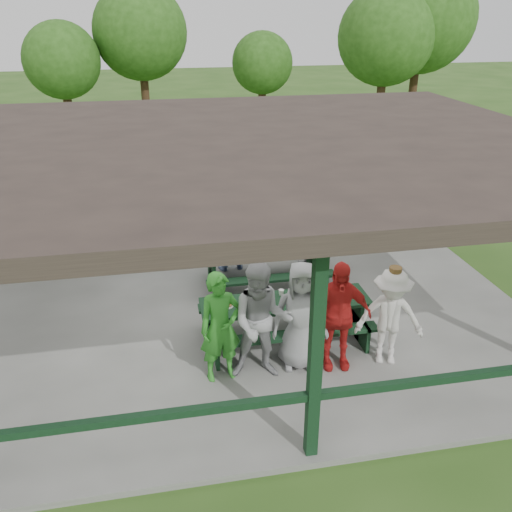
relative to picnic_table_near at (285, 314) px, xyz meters
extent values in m
plane|color=#2A4E18|center=(-0.29, 1.20, -0.58)|extent=(90.00, 90.00, 0.00)
cube|color=slate|center=(-0.29, 1.20, -0.53)|extent=(10.00, 8.00, 0.10)
cube|color=black|center=(-0.29, -2.60, 1.02)|extent=(0.15, 0.15, 3.00)
cube|color=black|center=(-5.09, 5.00, 1.02)|extent=(0.15, 0.15, 3.00)
cube|color=black|center=(-0.29, 5.00, 1.02)|extent=(0.15, 0.15, 3.00)
cube|color=black|center=(4.51, 5.00, 1.02)|extent=(0.15, 0.15, 3.00)
cube|color=black|center=(-2.69, -2.60, 0.42)|extent=(4.65, 0.10, 0.10)
cube|color=black|center=(2.11, -2.60, 0.42)|extent=(4.65, 0.10, 0.10)
cube|color=black|center=(-2.69, 5.00, 0.42)|extent=(4.65, 0.10, 0.10)
cube|color=black|center=(2.11, 5.00, 0.42)|extent=(4.65, 0.10, 0.10)
cube|color=black|center=(-0.29, -2.60, 2.42)|extent=(9.80, 0.15, 0.20)
cube|color=black|center=(-0.29, 5.00, 2.42)|extent=(9.80, 0.15, 0.20)
cube|color=#2F2622|center=(-0.29, 1.20, 2.64)|extent=(10.60, 8.60, 0.24)
cube|color=black|center=(0.00, 0.00, 0.24)|extent=(2.84, 0.75, 0.06)
cube|color=black|center=(0.00, -0.56, -0.06)|extent=(2.84, 0.28, 0.05)
cube|color=black|center=(0.00, 0.55, -0.06)|extent=(2.84, 0.28, 0.05)
cube|color=black|center=(-1.24, 0.00, -0.11)|extent=(0.06, 0.70, 0.75)
cube|color=black|center=(1.24, 0.00, -0.11)|extent=(0.06, 0.70, 0.75)
cube|color=black|center=(-1.24, 0.00, -0.26)|extent=(0.06, 1.39, 0.45)
cube|color=black|center=(1.24, 0.00, -0.26)|extent=(0.06, 1.39, 0.45)
cube|color=black|center=(0.09, 2.00, 0.24)|extent=(2.53, 0.75, 0.06)
cube|color=black|center=(0.09, 1.44, -0.06)|extent=(2.53, 0.28, 0.05)
cube|color=black|center=(0.09, 2.55, -0.06)|extent=(2.53, 0.28, 0.05)
cube|color=black|center=(-1.00, 2.00, -0.11)|extent=(0.06, 0.70, 0.75)
cube|color=black|center=(1.17, 2.00, -0.11)|extent=(0.06, 0.70, 0.75)
cube|color=black|center=(-1.00, 2.00, -0.26)|extent=(0.06, 1.39, 0.45)
cube|color=black|center=(1.17, 2.00, -0.26)|extent=(0.06, 1.39, 0.45)
cylinder|color=white|center=(-0.99, 0.00, 0.27)|extent=(0.22, 0.22, 0.01)
torus|color=#9A6336|center=(-1.03, -0.02, 0.30)|extent=(0.10, 0.10, 0.03)
torus|color=#9A6336|center=(-0.95, -0.02, 0.30)|extent=(0.10, 0.10, 0.03)
torus|color=#9A6336|center=(-0.99, 0.04, 0.30)|extent=(0.10, 0.10, 0.03)
cylinder|color=white|center=(-0.33, 0.00, 0.27)|extent=(0.22, 0.22, 0.01)
torus|color=#9A6336|center=(-0.37, -0.02, 0.30)|extent=(0.10, 0.10, 0.03)
torus|color=#9A6336|center=(-0.29, -0.02, 0.30)|extent=(0.10, 0.10, 0.03)
torus|color=#9A6336|center=(-0.33, 0.04, 0.30)|extent=(0.10, 0.10, 0.03)
cylinder|color=white|center=(0.46, 0.00, 0.27)|extent=(0.22, 0.22, 0.01)
torus|color=#9A6336|center=(0.42, -0.02, 0.30)|extent=(0.10, 0.10, 0.03)
torus|color=#9A6336|center=(0.50, -0.02, 0.30)|extent=(0.10, 0.10, 0.03)
torus|color=#9A6336|center=(0.46, 0.04, 0.30)|extent=(0.10, 0.10, 0.03)
cylinder|color=white|center=(1.13, 0.00, 0.27)|extent=(0.22, 0.22, 0.01)
torus|color=#9A6336|center=(1.09, -0.02, 0.30)|extent=(0.10, 0.10, 0.03)
torus|color=#9A6336|center=(1.17, -0.02, 0.30)|extent=(0.10, 0.10, 0.03)
torus|color=#9A6336|center=(1.13, 0.04, 0.30)|extent=(0.10, 0.10, 0.03)
cylinder|color=#381E0F|center=(0.29, -0.18, 0.32)|extent=(0.06, 0.06, 0.10)
cylinder|color=#381E0F|center=(0.74, -0.18, 0.32)|extent=(0.06, 0.06, 0.10)
cylinder|color=#381E0F|center=(0.79, -0.18, 0.32)|extent=(0.06, 0.06, 0.10)
cylinder|color=#381E0F|center=(0.94, -0.18, 0.32)|extent=(0.06, 0.06, 0.10)
cone|color=white|center=(-0.29, 0.20, 0.32)|extent=(0.09, 0.09, 0.10)
cone|color=white|center=(-0.25, 0.20, 0.32)|extent=(0.09, 0.09, 0.10)
cone|color=white|center=(-0.21, 0.20, 0.32)|extent=(0.09, 0.09, 0.10)
cone|color=white|center=(-0.03, 0.20, 0.32)|extent=(0.09, 0.09, 0.10)
cone|color=white|center=(0.30, 0.20, 0.32)|extent=(0.09, 0.09, 0.10)
imported|color=#2E8A26|center=(-1.20, -0.83, 0.40)|extent=(0.71, 0.53, 1.77)
imported|color=gray|center=(-0.59, -0.90, 0.47)|extent=(1.03, 0.86, 1.90)
imported|color=gray|center=(0.05, -0.75, 0.41)|extent=(0.96, 0.72, 1.78)
imported|color=red|center=(0.60, -0.86, 0.42)|extent=(1.11, 0.58, 1.81)
imported|color=silver|center=(1.44, -0.93, 0.33)|extent=(1.19, 0.90, 1.63)
cylinder|color=brown|center=(1.44, -0.93, 1.08)|extent=(0.40, 0.40, 0.02)
cylinder|color=brown|center=(1.44, -0.93, 1.14)|extent=(0.24, 0.24, 0.11)
imported|color=#7E94C2|center=(-0.49, 2.90, 0.24)|extent=(1.38, 0.56, 1.45)
imported|color=#4571B4|center=(-1.97, 3.54, 0.41)|extent=(0.77, 0.65, 1.79)
imported|color=gray|center=(1.21, 2.85, 0.26)|extent=(0.72, 0.57, 1.48)
imported|color=silver|center=(1.19, 9.60, 0.18)|extent=(5.62, 2.79, 1.53)
cube|color=#1C439C|center=(-1.96, 10.18, 0.14)|extent=(2.58, 1.36, 0.11)
cube|color=#1C439C|center=(-1.94, 9.55, 0.37)|extent=(2.53, 0.15, 0.36)
cube|color=#1C439C|center=(-1.99, 10.81, 0.37)|extent=(2.53, 0.15, 0.36)
cube|color=#1C439C|center=(-3.23, 10.13, 0.37)|extent=(0.10, 1.27, 0.36)
cube|color=#1C439C|center=(-0.70, 10.23, 0.37)|extent=(0.10, 1.27, 0.36)
cylinder|color=black|center=(-2.75, 9.47, -0.24)|extent=(0.69, 0.19, 0.69)
cylinder|color=yellow|center=(-2.75, 9.47, -0.24)|extent=(0.26, 0.21, 0.25)
cylinder|color=black|center=(-2.80, 10.83, -0.24)|extent=(0.69, 0.19, 0.69)
cylinder|color=yellow|center=(-2.80, 10.83, -0.24)|extent=(0.26, 0.21, 0.25)
cylinder|color=black|center=(-1.12, 9.53, -0.24)|extent=(0.69, 0.19, 0.69)
cylinder|color=yellow|center=(-1.12, 9.53, -0.24)|extent=(0.26, 0.21, 0.25)
cylinder|color=black|center=(-1.17, 10.89, -0.24)|extent=(0.69, 0.19, 0.69)
cylinder|color=yellow|center=(-1.17, 10.89, -0.24)|extent=(0.26, 0.21, 0.25)
cube|color=#1C439C|center=(-0.25, 10.25, 0.05)|extent=(0.91, 0.11, 0.07)
cone|color=#F2590C|center=(-3.27, 10.13, 0.46)|extent=(0.03, 0.36, 0.36)
cylinder|color=black|center=(-5.35, 16.82, 0.63)|extent=(0.36, 0.36, 2.42)
sphere|color=#234B14|center=(-5.35, 16.82, 2.71)|extent=(3.10, 3.10, 3.10)
cylinder|color=black|center=(-2.12, 18.02, 0.99)|extent=(0.36, 0.36, 3.15)
sphere|color=#234B14|center=(-2.12, 18.02, 3.71)|extent=(4.03, 4.03, 4.03)
cylinder|color=black|center=(3.24, 17.94, 0.50)|extent=(0.36, 0.36, 2.17)
sphere|color=#234B14|center=(3.24, 17.94, 2.37)|extent=(2.77, 2.77, 2.77)
cylinder|color=black|center=(7.73, 14.71, 0.95)|extent=(0.36, 0.36, 3.07)
sphere|color=#234B14|center=(7.73, 14.71, 3.60)|extent=(3.93, 3.93, 3.93)
cylinder|color=black|center=(9.64, 15.62, 1.20)|extent=(0.36, 0.36, 3.56)
sphere|color=#234B14|center=(9.64, 15.62, 4.26)|extent=(4.56, 4.56, 4.56)
camera|label=1|loc=(-1.97, -7.64, 4.74)|focal=38.00mm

